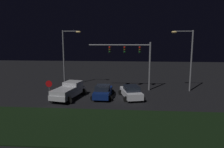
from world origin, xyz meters
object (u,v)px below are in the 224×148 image
street_lamp_left (67,51)px  stop_sign (49,86)px  street_lamp_right (187,53)px  car_sedan (131,92)px  traffic_signal_gantry (132,54)px  car_sedan_far (103,91)px  pickup_truck (69,90)px

street_lamp_left → stop_sign: street_lamp_left is taller
street_lamp_right → stop_sign: size_ratio=3.60×
car_sedan → traffic_signal_gantry: bearing=-14.3°
car_sedan_far → stop_sign: (-6.05, -1.30, 0.82)m
pickup_truck → street_lamp_left: 7.61m
car_sedan → stop_sign: 9.52m
traffic_signal_gantry → stop_sign: bearing=-149.9°
street_lamp_right → stop_sign: bearing=-162.2°
traffic_signal_gantry → street_lamp_right: (7.22, -0.11, 0.18)m
street_lamp_right → street_lamp_left: bearing=174.7°
traffic_signal_gantry → stop_sign: traffic_signal_gantry is taller
car_sedan → car_sedan_far: 3.34m
pickup_truck → traffic_signal_gantry: traffic_signal_gantry is taller
car_sedan_far → pickup_truck: bearing=98.9°
traffic_signal_gantry → street_lamp_left: (-9.22, 1.41, 0.22)m
car_sedan → stop_sign: size_ratio=2.11×
car_sedan → stop_sign: bearing=84.4°
car_sedan_far → street_lamp_left: bearing=47.5°
street_lamp_left → street_lamp_right: street_lamp_left is taller
street_lamp_left → street_lamp_right: bearing=-5.3°
car_sedan_far → street_lamp_right: street_lamp_right is taller
car_sedan → street_lamp_left: bearing=45.1°
pickup_truck → stop_sign: (-2.10, -0.77, 0.56)m
car_sedan → street_lamp_left: size_ratio=0.58×
street_lamp_right → car_sedan_far: bearing=-159.0°
stop_sign → car_sedan: bearing=8.1°
pickup_truck → stop_sign: stop_sign is taller
pickup_truck → street_lamp_left: size_ratio=0.70×
street_lamp_right → stop_sign: street_lamp_right is taller
pickup_truck → car_sedan: 7.32m
car_sedan_far → street_lamp_left: size_ratio=0.55×
traffic_signal_gantry → stop_sign: size_ratio=3.73×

